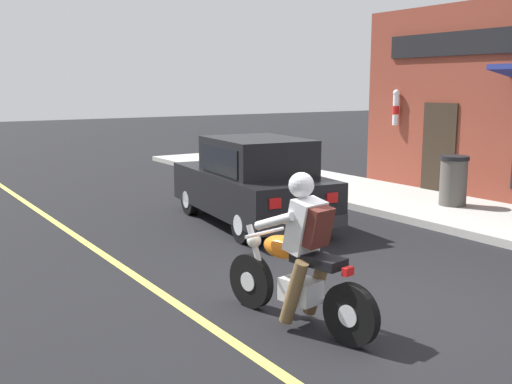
{
  "coord_description": "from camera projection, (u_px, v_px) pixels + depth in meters",
  "views": [
    {
      "loc": [
        -4.66,
        -4.49,
        2.47
      ],
      "look_at": [
        0.07,
        2.62,
        0.95
      ],
      "focal_mm": 42.0,
      "sensor_mm": 36.0,
      "label": 1
    }
  ],
  "objects": [
    {
      "name": "car_hatchback",
      "position": [
        252.0,
        182.0,
        10.72
      ],
      "size": [
        2.08,
        3.95,
        1.57
      ],
      "color": "black",
      "rests_on": "ground"
    },
    {
      "name": "ground_plane",
      "position": [
        381.0,
        311.0,
        6.65
      ],
      "size": [
        80.0,
        80.0,
        0.0
      ],
      "primitive_type": "plane",
      "color": "black"
    },
    {
      "name": "trash_bin",
      "position": [
        453.0,
        180.0,
        11.76
      ],
      "size": [
        0.56,
        0.56,
        0.98
      ],
      "color": "#514C47",
      "rests_on": "sidewalk_curb"
    },
    {
      "name": "motorcycle_with_rider",
      "position": [
        299.0,
        263.0,
        6.15
      ],
      "size": [
        0.68,
        2.01,
        1.62
      ],
      "color": "black",
      "rests_on": "ground"
    },
    {
      "name": "sidewalk_curb",
      "position": [
        445.0,
        210.0,
        11.7
      ],
      "size": [
        2.6,
        22.0,
        0.14
      ],
      "primitive_type": "cube",
      "color": "#ADAAA3",
      "rests_on": "ground"
    },
    {
      "name": "lane_stripe",
      "position": [
        126.0,
        270.0,
        8.13
      ],
      "size": [
        0.12,
        19.8,
        0.01
      ],
      "primitive_type": "cube",
      "color": "#D1C64C",
      "rests_on": "ground"
    }
  ]
}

